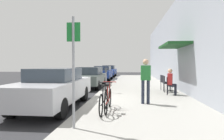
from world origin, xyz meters
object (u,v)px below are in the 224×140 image
Objects in this scene: cafe_chair_0 at (170,84)px; seated_patron_0 at (171,81)px; parked_car_0 at (54,87)px; parked_car_1 at (90,77)px; bicycle_1 at (108,100)px; cafe_chair_1 at (166,83)px; pedestrian_standing at (146,77)px; parked_car_2 at (103,73)px; bicycle_0 at (104,101)px; parking_meter at (106,78)px; parked_car_3 at (109,71)px; cafe_chair_2 at (164,82)px; street_sign at (73,63)px.

seated_patron_0 is (0.06, -0.02, 0.19)m from cafe_chair_0.
parked_car_1 is at bearing 90.00° from parked_car_0.
cafe_chair_1 is (2.66, 4.33, 0.14)m from bicycle_1.
cafe_chair_0 is 2.67m from pedestrian_standing.
pedestrian_standing is at bearing -73.95° from parked_car_2.
cafe_chair_0 is (2.67, 3.41, 0.14)m from bicycle_1.
seated_patron_0 is (2.84, 3.59, 0.34)m from bicycle_0.
bicycle_0 is at bearing -81.41° from parked_car_2.
parked_car_0 is 3.41× the size of seated_patron_0.
parking_meter is at bearing -62.52° from parked_car_1.
parked_car_3 reaches higher than bicycle_1.
cafe_chair_2 is at bearing 41.53° from parked_car_0.
parked_car_3 is at bearing 109.38° from cafe_chair_2.
parked_car_1 is 8.64m from street_sign.
parked_car_1 is 3.36m from parking_meter.
parking_meter is 1.52× the size of cafe_chair_1.
pedestrian_standing reaches higher than parked_car_3.
cafe_chair_0 is 1.57m from cafe_chair_2.
parked_car_3 is 2.57× the size of bicycle_0.
pedestrian_standing is at bearing 7.22° from parked_car_0.
seated_patron_0 is at bearing -16.48° from cafe_chair_0.
cafe_chair_0 and cafe_chair_2 have the same top height.
parked_car_2 is at bearing 106.05° from pedestrian_standing.
pedestrian_standing is at bearing 42.44° from bicycle_1.
parked_car_3 is 18.86m from bicycle_0.
cafe_chair_2 is 4.07m from pedestrian_standing.
parking_meter is at bearing 173.00° from cafe_chair_0.
parked_car_2 reaches higher than cafe_chair_0.
bicycle_0 is at bearing 71.57° from street_sign.
pedestrian_standing is at bearing -122.94° from seated_patron_0.
bicycle_1 is at bearing -128.76° from seated_patron_0.
bicycle_0 reaches higher than cafe_chair_1.
bicycle_0 is at bearing -118.27° from cafe_chair_2.
parked_car_2 is 5.06× the size of cafe_chair_0.
parked_car_1 is 2.59× the size of pedestrian_standing.
street_sign is at bearing -122.80° from cafe_chair_0.
parked_car_0 reaches higher than seated_patron_0.
bicycle_1 is at bearing 58.78° from bicycle_0.
street_sign is 1.53× the size of pedestrian_standing.
cafe_chair_2 is (4.78, -1.81, -0.11)m from parked_car_1.
bicycle_1 is at bearing -118.15° from cafe_chair_2.
bicycle_0 is (0.44, -4.00, -0.41)m from parking_meter.
cafe_chair_2 is at bearing 89.83° from cafe_chair_1.
bicycle_0 is (0.49, 1.48, -1.16)m from street_sign.
parking_meter is 3.26m from cafe_chair_0.
street_sign is (-0.05, -5.48, 0.75)m from parking_meter.
parked_car_0 reaches higher than parking_meter.
bicycle_0 is 2.07m from pedestrian_standing.
parking_meter reaches higher than bicycle_0.
parking_meter is 3.44m from cafe_chair_2.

